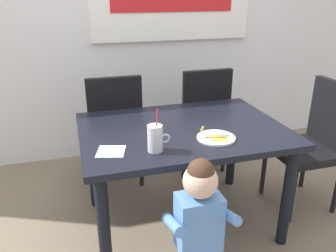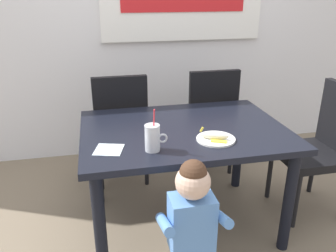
{
  "view_description": "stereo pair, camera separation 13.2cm",
  "coord_description": "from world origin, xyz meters",
  "px_view_note": "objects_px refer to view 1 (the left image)",
  "views": [
    {
      "loc": [
        -0.66,
        -1.93,
        1.57
      ],
      "look_at": [
        -0.12,
        -0.09,
        0.8
      ],
      "focal_mm": 36.47,
      "sensor_mm": 36.0,
      "label": 1
    },
    {
      "loc": [
        -0.53,
        -1.96,
        1.57
      ],
      "look_at": [
        -0.12,
        -0.09,
        0.8
      ],
      "focal_mm": 36.47,
      "sensor_mm": 36.0,
      "label": 2
    }
  ],
  "objects_px": {
    "dining_chair_right": "(201,114)",
    "paper_napkin": "(111,152)",
    "milk_cup": "(155,140)",
    "snack_plate": "(216,138)",
    "dining_chair_left": "(114,124)",
    "peeled_banana": "(215,135)",
    "toddler_standing": "(199,216)",
    "dining_chair_far": "(315,138)",
    "dining_table": "(182,142)"
  },
  "relations": [
    {
      "from": "dining_chair_right",
      "to": "paper_napkin",
      "type": "bearing_deg",
      "value": 45.87
    },
    {
      "from": "milk_cup",
      "to": "snack_plate",
      "type": "height_order",
      "value": "milk_cup"
    },
    {
      "from": "milk_cup",
      "to": "dining_chair_left",
      "type": "bearing_deg",
      "value": 96.34
    },
    {
      "from": "dining_chair_left",
      "to": "peeled_banana",
      "type": "relative_size",
      "value": 5.56
    },
    {
      "from": "toddler_standing",
      "to": "milk_cup",
      "type": "relative_size",
      "value": 3.34
    },
    {
      "from": "dining_chair_far",
      "to": "snack_plate",
      "type": "height_order",
      "value": "dining_chair_far"
    },
    {
      "from": "dining_table",
      "to": "paper_napkin",
      "type": "bearing_deg",
      "value": -155.08
    },
    {
      "from": "peeled_banana",
      "to": "paper_napkin",
      "type": "distance_m",
      "value": 0.61
    },
    {
      "from": "dining_chair_right",
      "to": "milk_cup",
      "type": "bearing_deg",
      "value": 56.03
    },
    {
      "from": "dining_table",
      "to": "dining_chair_left",
      "type": "relative_size",
      "value": 1.36
    },
    {
      "from": "dining_table",
      "to": "milk_cup",
      "type": "height_order",
      "value": "milk_cup"
    },
    {
      "from": "dining_table",
      "to": "toddler_standing",
      "type": "xyz_separation_m",
      "value": [
        -0.12,
        -0.63,
        -0.11
      ]
    },
    {
      "from": "dining_table",
      "to": "paper_napkin",
      "type": "distance_m",
      "value": 0.55
    },
    {
      "from": "snack_plate",
      "to": "dining_chair_left",
      "type": "bearing_deg",
      "value": 118.81
    },
    {
      "from": "dining_chair_left",
      "to": "toddler_standing",
      "type": "distance_m",
      "value": 1.33
    },
    {
      "from": "toddler_standing",
      "to": "dining_chair_right",
      "type": "bearing_deg",
      "value": 68.25
    },
    {
      "from": "milk_cup",
      "to": "paper_napkin",
      "type": "xyz_separation_m",
      "value": [
        -0.24,
        0.05,
        -0.06
      ]
    },
    {
      "from": "dining_table",
      "to": "dining_chair_far",
      "type": "distance_m",
      "value": 1.03
    },
    {
      "from": "snack_plate",
      "to": "toddler_standing",
      "type": "bearing_deg",
      "value": -122.26
    },
    {
      "from": "toddler_standing",
      "to": "peeled_banana",
      "type": "bearing_deg",
      "value": 58.33
    },
    {
      "from": "dining_chair_far",
      "to": "dining_table",
      "type": "bearing_deg",
      "value": -91.29
    },
    {
      "from": "dining_chair_right",
      "to": "dining_chair_far",
      "type": "relative_size",
      "value": 1.0
    },
    {
      "from": "dining_table",
      "to": "dining_chair_left",
      "type": "height_order",
      "value": "dining_chair_left"
    },
    {
      "from": "dining_table",
      "to": "paper_napkin",
      "type": "xyz_separation_m",
      "value": [
        -0.49,
        -0.23,
        0.1
      ]
    },
    {
      "from": "dining_chair_right",
      "to": "peeled_banana",
      "type": "height_order",
      "value": "dining_chair_right"
    },
    {
      "from": "snack_plate",
      "to": "dining_chair_far",
      "type": "bearing_deg",
      "value": 12.74
    },
    {
      "from": "dining_chair_far",
      "to": "toddler_standing",
      "type": "height_order",
      "value": "dining_chair_far"
    },
    {
      "from": "dining_chair_right",
      "to": "snack_plate",
      "type": "height_order",
      "value": "dining_chair_right"
    },
    {
      "from": "dining_chair_far",
      "to": "snack_plate",
      "type": "distance_m",
      "value": 0.94
    },
    {
      "from": "dining_chair_left",
      "to": "dining_table",
      "type": "bearing_deg",
      "value": 118.0
    },
    {
      "from": "dining_chair_right",
      "to": "snack_plate",
      "type": "relative_size",
      "value": 4.17
    },
    {
      "from": "dining_chair_left",
      "to": "milk_cup",
      "type": "distance_m",
      "value": 1.0
    },
    {
      "from": "dining_chair_left",
      "to": "paper_napkin",
      "type": "height_order",
      "value": "dining_chair_left"
    },
    {
      "from": "dining_chair_right",
      "to": "dining_chair_far",
      "type": "xyz_separation_m",
      "value": [
        0.62,
        -0.72,
        0.0
      ]
    },
    {
      "from": "snack_plate",
      "to": "paper_napkin",
      "type": "distance_m",
      "value": 0.63
    },
    {
      "from": "dining_table",
      "to": "dining_chair_left",
      "type": "distance_m",
      "value": 0.77
    },
    {
      "from": "dining_chair_far",
      "to": "dining_chair_right",
      "type": "bearing_deg",
      "value": -139.49
    },
    {
      "from": "dining_chair_far",
      "to": "paper_napkin",
      "type": "xyz_separation_m",
      "value": [
        -1.52,
        -0.2,
        0.2
      ]
    },
    {
      "from": "milk_cup",
      "to": "paper_napkin",
      "type": "distance_m",
      "value": 0.25
    },
    {
      "from": "milk_cup",
      "to": "paper_napkin",
      "type": "bearing_deg",
      "value": 167.08
    },
    {
      "from": "dining_chair_right",
      "to": "snack_plate",
      "type": "distance_m",
      "value": 0.99
    },
    {
      "from": "dining_chair_right",
      "to": "dining_chair_far",
      "type": "bearing_deg",
      "value": 130.51
    },
    {
      "from": "dining_chair_right",
      "to": "toddler_standing",
      "type": "distance_m",
      "value": 1.44
    },
    {
      "from": "dining_chair_far",
      "to": "milk_cup",
      "type": "height_order",
      "value": "milk_cup"
    },
    {
      "from": "dining_chair_far",
      "to": "peeled_banana",
      "type": "xyz_separation_m",
      "value": [
        -0.9,
        -0.21,
        0.23
      ]
    },
    {
      "from": "dining_chair_far",
      "to": "peeled_banana",
      "type": "bearing_deg",
      "value": -76.81
    },
    {
      "from": "peeled_banana",
      "to": "paper_napkin",
      "type": "bearing_deg",
      "value": 179.32
    },
    {
      "from": "dining_table",
      "to": "dining_chair_far",
      "type": "xyz_separation_m",
      "value": [
        1.03,
        -0.02,
        -0.09
      ]
    },
    {
      "from": "snack_plate",
      "to": "paper_napkin",
      "type": "height_order",
      "value": "snack_plate"
    },
    {
      "from": "toddler_standing",
      "to": "paper_napkin",
      "type": "bearing_deg",
      "value": 132.2
    }
  ]
}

